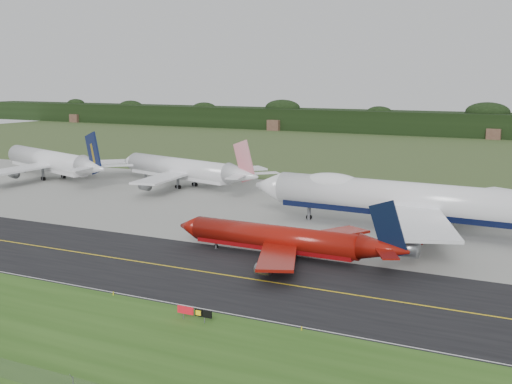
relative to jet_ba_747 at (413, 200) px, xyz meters
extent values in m
plane|color=#405527|center=(-25.52, -40.59, -6.40)|extent=(600.00, 600.00, 0.00)
cube|color=#284C16|center=(-25.52, -75.59, -6.39)|extent=(400.00, 30.00, 0.01)
cube|color=black|center=(-25.52, -44.59, -6.39)|extent=(400.00, 32.00, 0.02)
cube|color=gray|center=(-25.52, 10.41, -6.39)|extent=(400.00, 78.00, 0.01)
cube|color=yellow|center=(-25.52, -44.59, -6.37)|extent=(400.00, 0.40, 0.00)
cube|color=silver|center=(-25.52, -60.09, -6.37)|extent=(400.00, 0.25, 0.00)
cube|color=black|center=(-25.52, 234.41, -0.40)|extent=(700.00, 24.00, 12.00)
cylinder|color=white|center=(-2.70, 0.13, 0.20)|extent=(53.92, 9.31, 6.81)
cube|color=black|center=(-2.70, 0.13, -2.01)|extent=(51.16, 7.49, 2.39)
cone|color=white|center=(-32.85, 1.54, 0.20)|extent=(7.02, 7.12, 6.81)
ellipsoid|color=white|center=(-17.70, 0.83, 2.08)|extent=(14.16, 6.44, 4.34)
cube|color=white|center=(5.90, -15.48, -0.99)|extent=(20.50, 31.77, 0.58)
cube|color=white|center=(7.32, 14.86, -0.99)|extent=(22.69, 31.39, 0.58)
cylinder|color=gray|center=(1.75, -14.62, -2.85)|extent=(3.85, 3.03, 2.86)
cylinder|color=gray|center=(3.11, 14.39, -2.85)|extent=(3.85, 3.03, 2.86)
cylinder|color=gray|center=(7.29, -28.10, -2.85)|extent=(3.85, 3.03, 2.86)
cylinder|color=gray|center=(9.88, 27.29, -2.85)|extent=(3.85, 3.03, 2.86)
cylinder|color=black|center=(-23.06, 1.08, -5.79)|extent=(1.25, 0.61, 1.23)
cylinder|color=slate|center=(1.42, -3.82, -4.12)|extent=(1.00, 1.00, 4.56)
cylinder|color=black|center=(1.42, -3.82, -5.79)|extent=(1.25, 0.67, 1.23)
cylinder|color=slate|center=(1.77, 3.67, -4.12)|extent=(1.00, 1.00, 4.56)
cylinder|color=black|center=(1.77, 3.67, -5.79)|extent=(1.25, 0.67, 1.23)
cylinder|color=maroon|center=(-15.27, -30.75, -2.94)|extent=(31.40, 4.98, 4.24)
cube|color=maroon|center=(-15.27, -30.75, -4.32)|extent=(29.81, 3.88, 1.48)
cone|color=maroon|center=(-32.88, -30.33, -2.94)|extent=(4.01, 4.33, 4.24)
cone|color=maroon|center=(4.51, -31.22, -2.63)|extent=(8.36, 4.43, 4.24)
cube|color=maroon|center=(-10.11, -39.60, -3.68)|extent=(12.17, 18.24, 0.48)
cube|color=maroon|center=(-9.70, -22.16, -3.68)|extent=(12.81, 18.14, 0.48)
cube|color=black|center=(5.10, -31.24, 0.57)|extent=(6.70, 0.50, 9.64)
cylinder|color=gray|center=(-10.53, -43.76, -4.84)|extent=(2.36, 1.83, 1.78)
cylinder|color=gray|center=(-9.92, -17.99, -4.84)|extent=(2.36, 1.83, 1.78)
cylinder|color=black|center=(-27.17, -30.47, -6.02)|extent=(0.77, 0.36, 0.76)
cylinder|color=slate|center=(-12.82, -33.14, -5.31)|extent=(0.61, 0.61, 2.19)
cylinder|color=black|center=(-12.82, -33.14, -6.02)|extent=(0.77, 0.40, 0.76)
cylinder|color=slate|center=(-12.71, -28.48, -5.31)|extent=(0.61, 0.61, 2.19)
cylinder|color=black|center=(-12.71, -28.48, -6.02)|extent=(0.77, 0.40, 0.76)
cylinder|color=white|center=(-119.14, 21.16, -0.86)|extent=(43.57, 20.61, 5.94)
cube|color=white|center=(-119.14, 21.16, -2.79)|extent=(40.99, 18.46, 2.08)
cone|color=white|center=(-142.52, 29.61, -0.86)|extent=(7.21, 7.46, 5.94)
cone|color=white|center=(-92.89, 11.66, -0.41)|extent=(12.98, 9.55, 5.94)
cube|color=white|center=(-116.11, 6.02, -1.90)|extent=(10.30, 27.01, 0.52)
cube|color=white|center=(-107.13, 30.85, -1.90)|extent=(24.28, 24.34, 0.52)
cube|color=#0D163B|center=(-92.26, 11.44, 3.51)|extent=(7.98, 3.27, 11.98)
cylinder|color=gray|center=(-119.17, 7.74, -3.52)|extent=(3.90, 3.45, 2.49)
cylinder|color=gray|center=(-110.58, 31.49, -3.52)|extent=(3.90, 3.45, 2.49)
cylinder|color=gray|center=(-101.64, 40.47, -3.52)|extent=(3.90, 3.45, 2.49)
cylinder|color=black|center=(-134.93, 26.87, -5.87)|extent=(1.17, 0.82, 1.07)
cylinder|color=slate|center=(-116.93, 16.88, -4.52)|extent=(1.06, 1.06, 3.76)
cylinder|color=black|center=(-116.93, 16.88, -5.87)|extent=(1.19, 0.87, 1.07)
cylinder|color=slate|center=(-114.71, 23.03, -4.52)|extent=(1.06, 1.06, 3.76)
cylinder|color=black|center=(-114.71, 23.03, -5.87)|extent=(1.19, 0.87, 1.07)
cylinder|color=white|center=(-74.92, 26.91, -1.20)|extent=(40.23, 15.99, 5.58)
cube|color=white|center=(-74.92, 26.91, -3.02)|extent=(37.92, 14.11, 1.95)
cone|color=white|center=(-96.72, 32.88, -1.20)|extent=(6.32, 6.71, 5.58)
cone|color=white|center=(-50.43, 20.21, -0.79)|extent=(11.70, 8.18, 5.58)
cube|color=white|center=(-71.17, 13.95, -2.18)|extent=(11.03, 23.91, 0.50)
cube|color=white|center=(-65.10, 36.15, -2.18)|extent=(20.42, 22.24, 0.50)
cube|color=red|center=(-49.83, 20.04, 2.84)|extent=(7.54, 2.46, 11.09)
cylinder|color=gray|center=(-72.95, 8.73, -3.70)|extent=(3.56, 3.07, 2.34)
cylinder|color=gray|center=(-63.97, 41.55, -3.70)|extent=(3.56, 3.07, 2.34)
cylinder|color=black|center=(-89.65, 30.94, -5.90)|extent=(1.09, 0.70, 1.00)
cylinder|color=slate|center=(-72.63, 23.10, -4.64)|extent=(0.96, 0.96, 3.52)
cylinder|color=black|center=(-72.63, 23.10, -5.90)|extent=(1.10, 0.75, 1.00)
cylinder|color=slate|center=(-71.01, 29.02, -4.64)|extent=(0.96, 0.96, 3.52)
cylinder|color=black|center=(-71.01, 29.02, -5.90)|extent=(1.10, 0.75, 1.00)
cylinder|color=slate|center=(-11.05, -64.59, -6.03)|extent=(0.13, 0.13, 0.75)
cylinder|color=slate|center=(-7.84, -64.59, -6.03)|extent=(0.13, 0.13, 0.75)
cube|color=#B00D19|center=(-10.73, -64.59, -5.17)|extent=(2.35, 0.19, 0.96)
cube|color=black|center=(-8.69, -64.59, -5.17)|extent=(1.07, 0.19, 0.96)
cube|color=black|center=(-7.41, -64.59, -5.17)|extent=(1.28, 0.19, 0.96)
cylinder|color=yellow|center=(-25.47, -61.09, -6.15)|extent=(0.16, 0.16, 0.50)
cylinder|color=yellow|center=(4.05, -61.09, -6.15)|extent=(0.16, 0.16, 0.50)
camera|label=1|loc=(39.03, -137.16, 24.57)|focal=50.00mm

